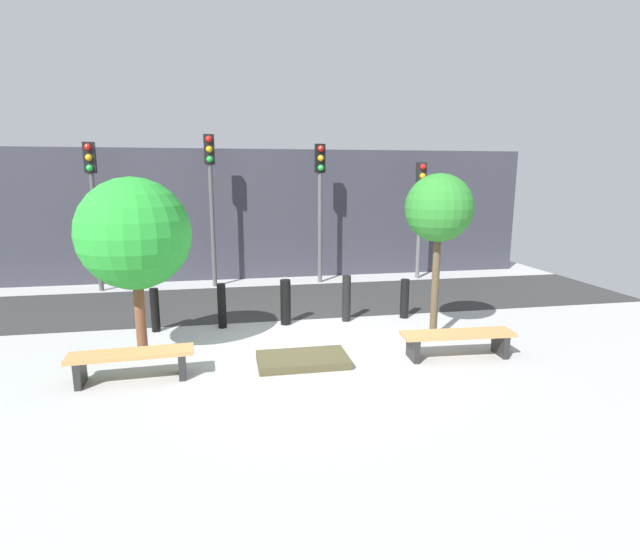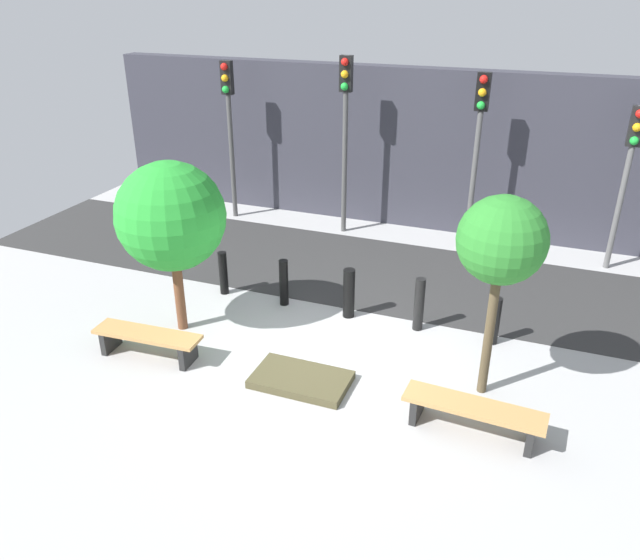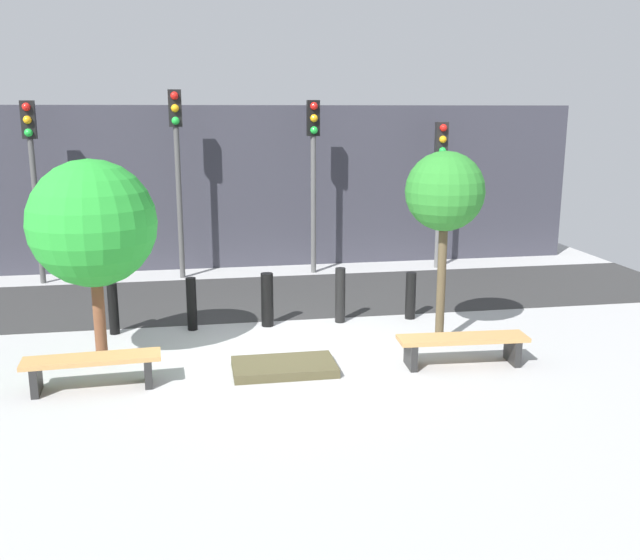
{
  "view_description": "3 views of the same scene",
  "coord_description": "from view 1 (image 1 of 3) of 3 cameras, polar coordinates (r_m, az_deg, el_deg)",
  "views": [
    {
      "loc": [
        -1.18,
        -8.35,
        3.03
      ],
      "look_at": [
        0.35,
        -0.37,
        1.33
      ],
      "focal_mm": 28.0,
      "sensor_mm": 36.0,
      "label": 1
    },
    {
      "loc": [
        3.14,
        -8.0,
        5.65
      ],
      "look_at": [
        0.01,
        0.12,
        1.42
      ],
      "focal_mm": 35.0,
      "sensor_mm": 36.0,
      "label": 2
    },
    {
      "loc": [
        -1.2,
        -10.34,
        3.68
      ],
      "look_at": [
        0.51,
        -0.76,
        1.36
      ],
      "focal_mm": 40.0,
      "sensor_mm": 36.0,
      "label": 3
    }
  ],
  "objects": [
    {
      "name": "planter_bed",
      "position": [
        8.32,
        -1.98,
        -9.09
      ],
      "size": [
        1.48,
        0.87,
        0.13
      ],
      "primitive_type": "cube",
      "color": "#49432B",
      "rests_on": "ground"
    },
    {
      "name": "traffic_light_mid_west",
      "position": [
        13.99,
        -12.38,
        10.65
      ],
      "size": [
        0.28,
        0.27,
        4.12
      ],
      "color": "#494949",
      "rests_on": "ground"
    },
    {
      "name": "tree_behind_left_bench",
      "position": [
        8.66,
        -20.48,
        4.91
      ],
      "size": [
        1.83,
        1.83,
        3.03
      ],
      "color": "brown",
      "rests_on": "ground"
    },
    {
      "name": "road_strip",
      "position": [
        12.39,
        -5.05,
        -2.39
      ],
      "size": [
        18.0,
        3.49,
        0.01
      ],
      "primitive_type": "cube",
      "color": "#2F2F2F",
      "rests_on": "ground"
    },
    {
      "name": "bollard_left",
      "position": [
        10.28,
        -11.16,
        -2.92
      ],
      "size": [
        0.17,
        0.17,
        0.92
      ],
      "primitive_type": "cylinder",
      "color": "black",
      "rests_on": "ground"
    },
    {
      "name": "tree_behind_right_bench",
      "position": [
        9.32,
        13.43,
        7.84
      ],
      "size": [
        1.23,
        1.23,
        3.08
      ],
      "color": "#4D402B",
      "rests_on": "ground"
    },
    {
      "name": "bench_right",
      "position": [
        8.82,
        15.45,
        -6.5
      ],
      "size": [
        1.94,
        0.57,
        0.44
      ],
      "rotation": [
        0.0,
        0.0,
        -0.06
      ],
      "color": "black",
      "rests_on": "ground"
    },
    {
      "name": "traffic_light_east",
      "position": [
        15.11,
        11.41,
        9.07
      ],
      "size": [
        0.28,
        0.27,
        3.42
      ],
      "color": "#5C5C5C",
      "rests_on": "ground"
    },
    {
      "name": "bollard_far_right",
      "position": [
        10.96,
        9.64,
        -2.11
      ],
      "size": [
        0.19,
        0.19,
        0.85
      ],
      "primitive_type": "cylinder",
      "color": "black",
      "rests_on": "ground"
    },
    {
      "name": "bollard_center",
      "position": [
        10.35,
        -3.96,
        -2.55
      ],
      "size": [
        0.22,
        0.22,
        0.94
      ],
      "primitive_type": "cylinder",
      "color": "black",
      "rests_on": "ground"
    },
    {
      "name": "bench_left",
      "position": [
        8.08,
        -20.72,
        -8.52
      ],
      "size": [
        1.84,
        0.56,
        0.45
      ],
      "rotation": [
        0.0,
        0.0,
        0.06
      ],
      "color": "black",
      "rests_on": "ground"
    },
    {
      "name": "bollard_far_left",
      "position": [
        10.39,
        -18.34,
        -3.28
      ],
      "size": [
        0.17,
        0.17,
        0.87
      ],
      "primitive_type": "cylinder",
      "color": "black",
      "rests_on": "ground"
    },
    {
      "name": "bollard_right",
      "position": [
        10.57,
        3.04,
        -2.11
      ],
      "size": [
        0.18,
        0.18,
        0.99
      ],
      "primitive_type": "cylinder",
      "color": "black",
      "rests_on": "ground"
    },
    {
      "name": "traffic_light_mid_east",
      "position": [
        14.24,
        0.01,
        10.4
      ],
      "size": [
        0.28,
        0.27,
        3.9
      ],
      "color": "#525252",
      "rests_on": "ground"
    },
    {
      "name": "ground_plane",
      "position": [
        8.96,
        -2.65,
        -7.97
      ],
      "size": [
        18.0,
        18.0,
        0.0
      ],
      "primitive_type": "plane",
      "color": "#A6A6A6"
    },
    {
      "name": "traffic_light_west",
      "position": [
        14.38,
        -24.56,
        9.31
      ],
      "size": [
        0.28,
        0.27,
        3.88
      ],
      "color": "#474747",
      "rests_on": "ground"
    },
    {
      "name": "building_facade",
      "position": [
        15.21,
        -6.42,
        7.45
      ],
      "size": [
        16.2,
        0.5,
        3.8
      ],
      "primitive_type": "cube",
      "color": "#33333D",
      "rests_on": "ground"
    }
  ]
}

